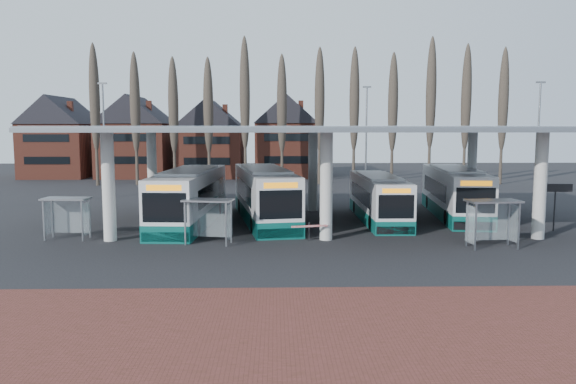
{
  "coord_description": "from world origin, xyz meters",
  "views": [
    {
      "loc": [
        -2.83,
        -28.35,
        6.27
      ],
      "look_at": [
        -2.02,
        7.0,
        2.17
      ],
      "focal_mm": 35.0,
      "sensor_mm": 36.0,
      "label": 1
    }
  ],
  "objects_px": {
    "bus_3": "(454,193)",
    "bus_1": "(265,196)",
    "shelter_0": "(68,209)",
    "shelter_1": "(209,211)",
    "shelter_2": "(492,213)",
    "bus_2": "(378,199)",
    "bus_0": "(190,198)"
  },
  "relations": [
    {
      "from": "bus_0",
      "to": "bus_3",
      "type": "xyz_separation_m",
      "value": [
        18.24,
        2.81,
        -0.06
      ]
    },
    {
      "from": "bus_2",
      "to": "shelter_0",
      "type": "height_order",
      "value": "bus_2"
    },
    {
      "from": "bus_0",
      "to": "bus_1",
      "type": "relative_size",
      "value": 0.98
    },
    {
      "from": "bus_1",
      "to": "shelter_2",
      "type": "height_order",
      "value": "bus_1"
    },
    {
      "from": "bus_0",
      "to": "shelter_1",
      "type": "relative_size",
      "value": 4.62
    },
    {
      "from": "bus_2",
      "to": "shelter_1",
      "type": "distance_m",
      "value": 12.91
    },
    {
      "from": "shelter_0",
      "to": "bus_1",
      "type": "bearing_deg",
      "value": 32.77
    },
    {
      "from": "shelter_1",
      "to": "shelter_2",
      "type": "bearing_deg",
      "value": 5.6
    },
    {
      "from": "bus_2",
      "to": "bus_3",
      "type": "relative_size",
      "value": 0.88
    },
    {
      "from": "bus_1",
      "to": "shelter_1",
      "type": "distance_m",
      "value": 7.85
    },
    {
      "from": "bus_1",
      "to": "shelter_2",
      "type": "bearing_deg",
      "value": -44.65
    },
    {
      "from": "bus_0",
      "to": "shelter_2",
      "type": "xyz_separation_m",
      "value": [
        16.85,
        -7.69,
        0.14
      ]
    },
    {
      "from": "bus_2",
      "to": "shelter_2",
      "type": "xyz_separation_m",
      "value": [
        4.34,
        -8.75,
        0.37
      ]
    },
    {
      "from": "bus_2",
      "to": "bus_3",
      "type": "distance_m",
      "value": 5.99
    },
    {
      "from": "bus_0",
      "to": "shelter_1",
      "type": "distance_m",
      "value": 6.69
    },
    {
      "from": "shelter_2",
      "to": "shelter_1",
      "type": "bearing_deg",
      "value": 170.14
    },
    {
      "from": "bus_1",
      "to": "bus_2",
      "type": "distance_m",
      "value": 7.68
    },
    {
      "from": "bus_1",
      "to": "bus_3",
      "type": "xyz_separation_m",
      "value": [
        13.4,
        1.89,
        -0.07
      ]
    },
    {
      "from": "bus_3",
      "to": "bus_0",
      "type": "bearing_deg",
      "value": -164.84
    },
    {
      "from": "bus_2",
      "to": "shelter_2",
      "type": "bearing_deg",
      "value": -63.72
    },
    {
      "from": "bus_1",
      "to": "shelter_2",
      "type": "relative_size",
      "value": 4.7
    },
    {
      "from": "bus_3",
      "to": "bus_1",
      "type": "bearing_deg",
      "value": -165.56
    },
    {
      "from": "bus_1",
      "to": "shelter_0",
      "type": "bearing_deg",
      "value": -160.91
    },
    {
      "from": "bus_0",
      "to": "bus_3",
      "type": "distance_m",
      "value": 18.46
    },
    {
      "from": "shelter_1",
      "to": "shelter_2",
      "type": "distance_m",
      "value": 14.94
    },
    {
      "from": "bus_3",
      "to": "shelter_0",
      "type": "height_order",
      "value": "bus_3"
    },
    {
      "from": "shelter_0",
      "to": "shelter_2",
      "type": "height_order",
      "value": "shelter_2"
    },
    {
      "from": "shelter_1",
      "to": "shelter_2",
      "type": "relative_size",
      "value": 1.0
    },
    {
      "from": "bus_2",
      "to": "shelter_0",
      "type": "distance_m",
      "value": 19.58
    },
    {
      "from": "bus_2",
      "to": "shelter_1",
      "type": "height_order",
      "value": "bus_2"
    },
    {
      "from": "shelter_0",
      "to": "shelter_1",
      "type": "xyz_separation_m",
      "value": [
        8.1,
        -1.45,
        0.06
      ]
    },
    {
      "from": "shelter_0",
      "to": "bus_2",
      "type": "bearing_deg",
      "value": 22.49
    }
  ]
}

